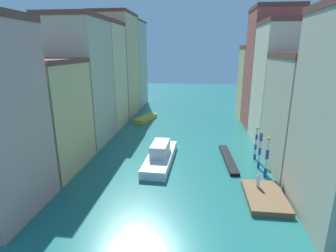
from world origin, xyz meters
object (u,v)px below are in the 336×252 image
Objects in this scene: waterfront_dock at (265,197)px; gondola_black at (228,159)px; person_on_dock at (258,181)px; vaporetto_white at (160,155)px; mooring_pole_2 at (256,143)px; mooring_pole_1 at (260,150)px; motorboat_0 at (146,118)px; mooring_pole_0 at (267,157)px.

gondola_black is (-2.63, 9.60, -0.08)m from waterfront_dock.
waterfront_dock is 4.01× the size of person_on_dock.
waterfront_dock is 0.55× the size of vaporetto_white.
mooring_pole_2 is at bearing 10.69° from vaporetto_white.
motorboat_0 is (-18.84, 21.80, -2.06)m from mooring_pole_1.
mooring_pole_2 is 4.33m from gondola_black.
vaporetto_white is at bearing -73.89° from motorboat_0.
person_on_dock is 0.31× the size of mooring_pole_1.
mooring_pole_0 is 6.37m from gondola_black.
mooring_pole_0 is at bearing -88.59° from mooring_pole_2.
vaporetto_white reaches higher than gondola_black.
motorboat_0 is at bearing 106.11° from vaporetto_white.
mooring_pole_0 is 2.44m from mooring_pole_1.
mooring_pole_0 is (1.60, 3.55, 1.27)m from person_on_dock.
vaporetto_white is (-12.95, 2.97, -1.62)m from mooring_pole_0.
waterfront_dock is at bearing -103.07° from mooring_pole_0.
mooring_pole_0 reaches higher than gondola_black.
gondola_black is at bearing -52.18° from motorboat_0.
mooring_pole_2 is (0.13, 2.96, -0.15)m from mooring_pole_1.
motorboat_0 is (-19.09, 24.23, -2.11)m from mooring_pole_0.
mooring_pole_2 is at bearing 91.41° from mooring_pole_0.
motorboat_0 is at bearing 130.82° from mooring_pole_1.
mooring_pole_1 is at bearing 96.09° from mooring_pole_0.
waterfront_dock is at bearing -96.97° from mooring_pole_1.
mooring_pole_0 is at bearing 65.74° from person_on_dock.
person_on_dock is 0.33× the size of mooring_pole_2.
gondola_black is (-3.67, -0.85, -2.14)m from mooring_pole_2.
mooring_pole_1 reaches higher than waterfront_dock.
mooring_pole_1 is at bearing 83.03° from waterfront_dock.
person_on_dock is at bearing -74.76° from gondola_black.
mooring_pole_1 is at bearing -49.18° from motorboat_0.
mooring_pole_1 reaches higher than person_on_dock.
motorboat_0 is (-15.29, 19.70, 0.23)m from gondola_black.
mooring_pole_1 is 4.72m from gondola_black.
mooring_pole_0 is 30.92m from motorboat_0.
waterfront_dock is 0.85× the size of motorboat_0.
gondola_black is at bearing 149.28° from mooring_pole_1.
waterfront_dock reaches higher than gondola_black.
vaporetto_white is 22.14m from motorboat_0.
gondola_black is at bearing 9.73° from vaporetto_white.
vaporetto_white is at bearing -169.31° from mooring_pole_2.
vaporetto_white is 1.55× the size of motorboat_0.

